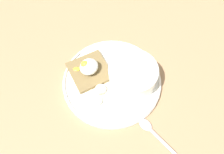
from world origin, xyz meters
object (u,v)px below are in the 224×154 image
object	(u,v)px
poached_egg	(88,67)
spoon	(153,132)
toast_slice	(90,71)
banana_slice_left	(102,91)
oatmeal_bowl	(133,75)
banana_slice_front	(97,101)

from	to	relation	value
poached_egg	spoon	bearing A→B (deg)	-91.08
toast_slice	poached_egg	distance (cm)	2.25
poached_egg	banana_slice_left	distance (cm)	7.02
oatmeal_bowl	banana_slice_front	bearing A→B (deg)	169.26
toast_slice	poached_egg	xyz separation A→B (cm)	(-0.09, 0.11, 2.24)
toast_slice	spoon	world-z (taller)	toast_slice
spoon	toast_slice	bearing A→B (deg)	88.68
toast_slice	banana_slice_left	size ratio (longest dim) A/B	4.44
banana_slice_left	spoon	world-z (taller)	banana_slice_left
oatmeal_bowl	banana_slice_front	world-z (taller)	oatmeal_bowl
oatmeal_bowl	toast_slice	xyz separation A→B (cm)	(-6.15, 9.42, -2.07)
oatmeal_bowl	banana_slice_front	distance (cm)	11.14
toast_slice	banana_slice_left	world-z (taller)	banana_slice_left
poached_egg	spoon	size ratio (longest dim) A/B	0.52
banana_slice_front	oatmeal_bowl	bearing A→B (deg)	-10.74
poached_egg	toast_slice	bearing A→B (deg)	-49.57
poached_egg	spoon	xyz separation A→B (cm)	(-0.42, -22.09, -3.50)
toast_slice	spoon	distance (cm)	22.02
banana_slice_front	banana_slice_left	size ratio (longest dim) A/B	1.27
poached_egg	banana_slice_front	bearing A→B (deg)	-120.89
oatmeal_bowl	toast_slice	world-z (taller)	oatmeal_bowl
oatmeal_bowl	toast_slice	distance (cm)	11.44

